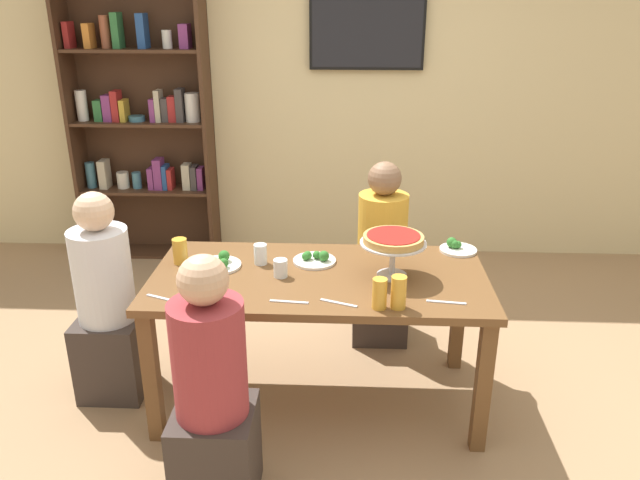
# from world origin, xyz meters

# --- Properties ---
(ground_plane) EXTENTS (12.00, 12.00, 0.00)m
(ground_plane) POSITION_xyz_m (0.00, 0.00, 0.00)
(ground_plane) COLOR #9E7A56
(rear_partition) EXTENTS (8.00, 0.12, 2.80)m
(rear_partition) POSITION_xyz_m (0.00, 2.20, 1.40)
(rear_partition) COLOR beige
(rear_partition) RESTS_ON ground_plane
(dining_table) EXTENTS (1.69, 0.84, 0.74)m
(dining_table) POSITION_xyz_m (0.00, 0.00, 0.65)
(dining_table) COLOR brown
(dining_table) RESTS_ON ground_plane
(bookshelf) EXTENTS (1.10, 0.30, 2.21)m
(bookshelf) POSITION_xyz_m (-1.50, 2.02, 1.12)
(bookshelf) COLOR #422819
(bookshelf) RESTS_ON ground_plane
(television) EXTENTS (0.87, 0.05, 0.52)m
(television) POSITION_xyz_m (0.26, 2.11, 1.77)
(television) COLOR black
(diner_far_right) EXTENTS (0.34, 0.34, 1.15)m
(diner_far_right) POSITION_xyz_m (0.35, 0.69, 0.49)
(diner_far_right) COLOR #382D28
(diner_far_right) RESTS_ON ground_plane
(diner_near_left) EXTENTS (0.34, 0.34, 1.15)m
(diner_near_left) POSITION_xyz_m (-0.40, -0.73, 0.49)
(diner_near_left) COLOR #382D28
(diner_near_left) RESTS_ON ground_plane
(diner_head_west) EXTENTS (0.34, 0.34, 1.15)m
(diner_head_west) POSITION_xyz_m (-1.12, 0.03, 0.49)
(diner_head_west) COLOR #382D28
(diner_head_west) RESTS_ON ground_plane
(deep_dish_pizza_stand) EXTENTS (0.33, 0.33, 0.22)m
(deep_dish_pizza_stand) POSITION_xyz_m (0.36, 0.01, 0.92)
(deep_dish_pizza_stand) COLOR silver
(deep_dish_pizza_stand) RESTS_ON dining_table
(salad_plate_near_diner) EXTENTS (0.23, 0.23, 0.07)m
(salad_plate_near_diner) POSITION_xyz_m (-0.03, 0.16, 0.76)
(salad_plate_near_diner) COLOR white
(salad_plate_near_diner) RESTS_ON dining_table
(salad_plate_far_diner) EXTENTS (0.20, 0.20, 0.07)m
(salad_plate_far_diner) POSITION_xyz_m (0.74, 0.36, 0.76)
(salad_plate_far_diner) COLOR white
(salad_plate_far_diner) RESTS_ON dining_table
(salad_plate_spare) EXTENTS (0.24, 0.24, 0.07)m
(salad_plate_spare) POSITION_xyz_m (-0.52, 0.07, 0.76)
(salad_plate_spare) COLOR white
(salad_plate_spare) RESTS_ON dining_table
(beer_glass_amber_tall) EXTENTS (0.08, 0.08, 0.13)m
(beer_glass_amber_tall) POSITION_xyz_m (-0.73, 0.12, 0.81)
(beer_glass_amber_tall) COLOR gold
(beer_glass_amber_tall) RESTS_ON dining_table
(beer_glass_amber_short) EXTENTS (0.07, 0.07, 0.15)m
(beer_glass_amber_short) POSITION_xyz_m (0.37, -0.33, 0.82)
(beer_glass_amber_short) COLOR gold
(beer_glass_amber_short) RESTS_ON dining_table
(beer_glass_amber_spare) EXTENTS (0.07, 0.07, 0.14)m
(beer_glass_amber_spare) POSITION_xyz_m (0.29, -0.34, 0.81)
(beer_glass_amber_spare) COLOR gold
(beer_glass_amber_spare) RESTS_ON dining_table
(water_glass_clear_near) EXTENTS (0.07, 0.07, 0.11)m
(water_glass_clear_near) POSITION_xyz_m (-0.31, 0.13, 0.79)
(water_glass_clear_near) COLOR white
(water_glass_clear_near) RESTS_ON dining_table
(water_glass_clear_far) EXTENTS (0.06, 0.06, 0.10)m
(water_glass_clear_far) POSITION_xyz_m (-0.51, -0.31, 0.79)
(water_glass_clear_far) COLOR white
(water_glass_clear_far) RESTS_ON dining_table
(water_glass_clear_spare) EXTENTS (0.07, 0.07, 0.09)m
(water_glass_clear_spare) POSITION_xyz_m (-0.19, -0.03, 0.79)
(water_glass_clear_spare) COLOR white
(water_glass_clear_spare) RESTS_ON dining_table
(cutlery_fork_near) EXTENTS (0.18, 0.04, 0.00)m
(cutlery_fork_near) POSITION_xyz_m (0.60, -0.27, 0.74)
(cutlery_fork_near) COLOR silver
(cutlery_fork_near) RESTS_ON dining_table
(cutlery_knife_near) EXTENTS (0.17, 0.08, 0.00)m
(cutlery_knife_near) POSITION_xyz_m (-0.71, -0.30, 0.74)
(cutlery_knife_near) COLOR silver
(cutlery_knife_near) RESTS_ON dining_table
(cutlery_fork_far) EXTENTS (0.18, 0.03, 0.00)m
(cutlery_fork_far) POSITION_xyz_m (-0.12, -0.30, 0.74)
(cutlery_fork_far) COLOR silver
(cutlery_fork_far) RESTS_ON dining_table
(cutlery_knife_far) EXTENTS (0.17, 0.08, 0.00)m
(cutlery_knife_far) POSITION_xyz_m (0.10, -0.30, 0.74)
(cutlery_knife_far) COLOR silver
(cutlery_knife_far) RESTS_ON dining_table
(cutlery_spare_fork) EXTENTS (0.18, 0.06, 0.00)m
(cutlery_spare_fork) POSITION_xyz_m (0.41, 0.32, 0.74)
(cutlery_spare_fork) COLOR silver
(cutlery_spare_fork) RESTS_ON dining_table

